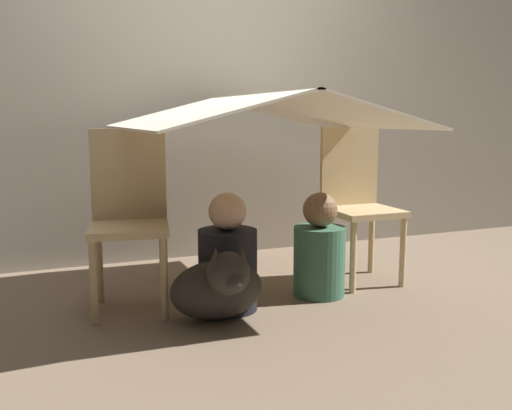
% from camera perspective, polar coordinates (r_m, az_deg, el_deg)
% --- Properties ---
extents(ground_plane, '(8.80, 8.80, 0.00)m').
position_cam_1_polar(ground_plane, '(3.12, 0.47, -9.34)').
color(ground_plane, '#7A6651').
extents(wall_back, '(7.00, 0.05, 2.50)m').
position_cam_1_polar(wall_back, '(4.00, -5.58, 12.75)').
color(wall_back, gray).
rests_on(wall_back, ground_plane).
extents(chair_left, '(0.45, 0.45, 0.92)m').
position_cam_1_polar(chair_left, '(2.96, -12.58, -0.69)').
color(chair_left, '#D1B27F').
rests_on(chair_left, ground_plane).
extents(chair_right, '(0.39, 0.39, 0.92)m').
position_cam_1_polar(chair_right, '(3.44, 10.11, 0.70)').
color(chair_right, '#D1B27F').
rests_on(chair_right, ground_plane).
extents(sheet_canopy, '(1.36, 1.44, 0.19)m').
position_cam_1_polar(sheet_canopy, '(3.03, 0.00, 9.40)').
color(sheet_canopy, silver).
extents(person_front, '(0.30, 0.30, 0.60)m').
position_cam_1_polar(person_front, '(2.89, -2.85, -5.61)').
color(person_front, black).
rests_on(person_front, ground_plane).
extents(person_second, '(0.28, 0.28, 0.57)m').
position_cam_1_polar(person_second, '(3.14, 6.36, -4.69)').
color(person_second, '#38664C').
rests_on(person_second, ground_plane).
extents(dog, '(0.46, 0.44, 0.40)m').
position_cam_1_polar(dog, '(2.75, -3.68, -8.10)').
color(dog, '#332D28').
rests_on(dog, ground_plane).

